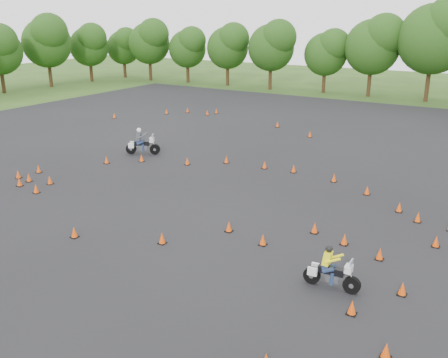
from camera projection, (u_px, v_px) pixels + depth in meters
ground at (175, 231)px, 21.32m from camera, size 140.00×140.00×0.00m
asphalt_pad at (244, 190)px, 26.18m from camera, size 62.00×62.00×0.00m
treeline at (444, 61)px, 45.98m from camera, size 87.06×32.37×11.12m
traffic_cones at (241, 191)px, 25.38m from camera, size 36.08×33.63×0.45m
rider_grey at (143, 141)px, 32.71m from camera, size 2.34×1.65×1.75m
rider_yellow at (332, 268)px, 16.61m from camera, size 1.99×0.70×1.51m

